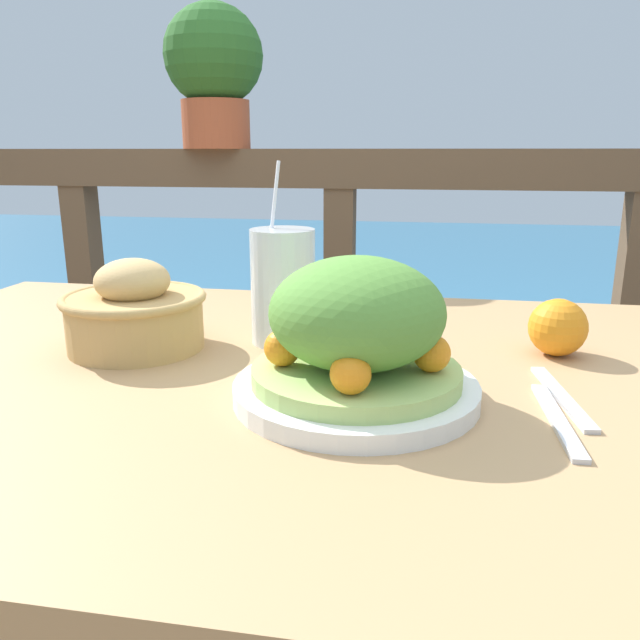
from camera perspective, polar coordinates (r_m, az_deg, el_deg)
patio_table at (r=0.83m, az=-6.22°, el=-10.66°), size 1.22×0.86×0.77m
railing_fence at (r=1.55m, az=1.80°, el=3.40°), size 2.80×0.08×1.04m
sea_backdrop at (r=4.10m, az=6.75°, el=3.24°), size 12.00×4.00×0.38m
salad_plate at (r=0.66m, az=3.36°, el=-1.77°), size 0.27×0.27×0.16m
drink_glass at (r=0.87m, az=-3.41°, el=3.09°), size 0.09×0.09×0.25m
bread_basket at (r=0.88m, az=-16.57°, el=0.72°), size 0.19×0.19×0.12m
potted_plant at (r=1.60m, az=-9.68°, el=21.71°), size 0.23×0.23×0.33m
fork at (r=0.67m, az=20.86°, el=-8.48°), size 0.02×0.18×0.00m
knife at (r=0.74m, az=21.21°, el=-6.54°), size 0.04×0.18×0.00m
orange_near_basket at (r=0.88m, az=20.91°, el=-0.63°), size 0.08×0.08×0.08m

